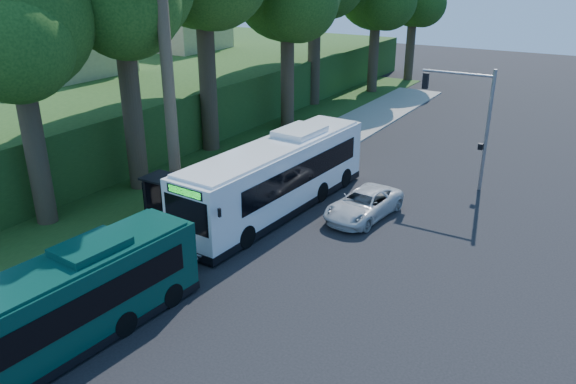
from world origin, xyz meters
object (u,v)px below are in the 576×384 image
Objects in this scene: bus_shelter at (172,192)px; teal_bus at (52,310)px; white_bus at (278,175)px; pickup at (364,204)px.

teal_bus is (3.46, -9.68, -0.14)m from bus_shelter.
teal_bus is at bearing -86.80° from white_bus.
white_bus is 1.17× the size of teal_bus.
teal_bus is at bearing -99.03° from pickup.
white_bus reaches higher than pickup.
white_bus is 4.73m from pickup.
white_bus is (3.46, 4.36, 0.16)m from bus_shelter.
white_bus is 2.66× the size of pickup.
pickup is (7.78, 5.83, -1.10)m from bus_shelter.
teal_bus reaches higher than pickup.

